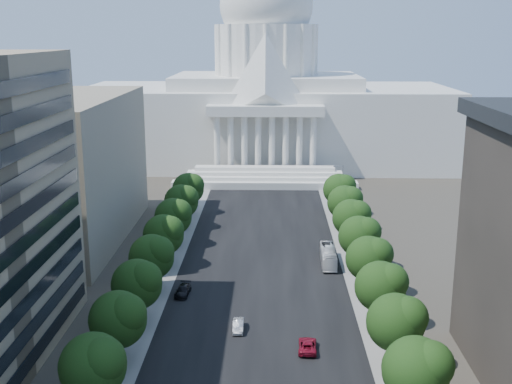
# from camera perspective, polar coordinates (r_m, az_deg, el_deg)

# --- Properties ---
(road_asphalt) EXTENTS (30.00, 260.00, 0.01)m
(road_asphalt) POSITION_cam_1_polar(r_m,az_deg,el_deg) (125.82, 0.47, -5.72)
(road_asphalt) COLOR black
(road_asphalt) RESTS_ON ground
(sidewalk_left) EXTENTS (8.00, 260.00, 0.02)m
(sidewalk_left) POSITION_cam_1_polar(r_m,az_deg,el_deg) (127.52, -8.14, -5.59)
(sidewalk_left) COLOR gray
(sidewalk_left) RESTS_ON ground
(sidewalk_right) EXTENTS (8.00, 260.00, 0.02)m
(sidewalk_right) POSITION_cam_1_polar(r_m,az_deg,el_deg) (126.97, 9.11, -5.72)
(sidewalk_right) COLOR gray
(sidewalk_right) RESTS_ON ground
(capitol) EXTENTS (120.00, 56.00, 73.00)m
(capitol) POSITION_cam_1_polar(r_m,az_deg,el_deg) (214.50, 0.90, 7.99)
(capitol) COLOR white
(capitol) RESTS_ON ground
(office_block_left_far) EXTENTS (38.00, 52.00, 30.00)m
(office_block_left_far) POSITION_cam_1_polar(r_m,az_deg,el_deg) (140.48, -19.44, 1.92)
(office_block_left_far) COLOR gray
(office_block_left_far) RESTS_ON ground
(tree_l_c) EXTENTS (7.79, 7.60, 9.97)m
(tree_l_c) POSITION_cam_1_polar(r_m,az_deg,el_deg) (76.17, -14.10, -14.66)
(tree_l_c) COLOR #33261C
(tree_l_c) RESTS_ON ground
(tree_l_d) EXTENTS (7.79, 7.60, 9.97)m
(tree_l_d) POSITION_cam_1_polar(r_m,az_deg,el_deg) (86.53, -12.00, -10.91)
(tree_l_d) COLOR #33261C
(tree_l_d) RESTS_ON ground
(tree_l_e) EXTENTS (7.79, 7.60, 9.97)m
(tree_l_e) POSITION_cam_1_polar(r_m,az_deg,el_deg) (97.27, -10.39, -7.96)
(tree_l_e) COLOR #33261C
(tree_l_e) RESTS_ON ground
(tree_l_f) EXTENTS (7.79, 7.60, 9.97)m
(tree_l_f) POSITION_cam_1_polar(r_m,az_deg,el_deg) (108.28, -9.12, -5.60)
(tree_l_f) COLOR #33261C
(tree_l_f) RESTS_ON ground
(tree_l_g) EXTENTS (7.79, 7.60, 9.97)m
(tree_l_g) POSITION_cam_1_polar(r_m,az_deg,el_deg) (119.47, -8.10, -3.68)
(tree_l_g) COLOR #33261C
(tree_l_g) RESTS_ON ground
(tree_l_h) EXTENTS (7.79, 7.60, 9.97)m
(tree_l_h) POSITION_cam_1_polar(r_m,az_deg,el_deg) (130.81, -7.25, -2.09)
(tree_l_h) COLOR #33261C
(tree_l_h) RESTS_ON ground
(tree_l_i) EXTENTS (7.79, 7.60, 9.97)m
(tree_l_i) POSITION_cam_1_polar(r_m,az_deg,el_deg) (142.26, -6.54, -0.75)
(tree_l_i) COLOR #33261C
(tree_l_i) RESTS_ON ground
(tree_l_j) EXTENTS (7.79, 7.60, 9.97)m
(tree_l_j) POSITION_cam_1_polar(r_m,az_deg,el_deg) (153.79, -5.94, 0.39)
(tree_l_j) COLOR #33261C
(tree_l_j) RESTS_ON ground
(tree_r_c) EXTENTS (7.79, 7.60, 9.97)m
(tree_r_c) POSITION_cam_1_polar(r_m,az_deg,el_deg) (75.45, 14.32, -14.97)
(tree_r_c) COLOR #33261C
(tree_r_c) RESTS_ON ground
(tree_r_d) EXTENTS (7.79, 7.60, 9.97)m
(tree_r_d) POSITION_cam_1_polar(r_m,az_deg,el_deg) (85.90, 12.56, -11.13)
(tree_r_d) COLOR #33261C
(tree_r_d) RESTS_ON ground
(tree_r_e) EXTENTS (7.79, 7.60, 9.97)m
(tree_r_e) POSITION_cam_1_polar(r_m,az_deg,el_deg) (96.71, 11.21, -8.13)
(tree_r_e) COLOR #33261C
(tree_r_e) RESTS_ON ground
(tree_r_f) EXTENTS (7.79, 7.60, 9.97)m
(tree_r_f) POSITION_cam_1_polar(r_m,az_deg,el_deg) (107.77, 10.16, -5.74)
(tree_r_f) COLOR #33261C
(tree_r_f) RESTS_ON ground
(tree_r_g) EXTENTS (7.79, 7.60, 9.97)m
(tree_r_g) POSITION_cam_1_polar(r_m,az_deg,el_deg) (119.01, 9.30, -3.80)
(tree_r_g) COLOR #33261C
(tree_r_g) RESTS_ON ground
(tree_r_h) EXTENTS (7.79, 7.60, 9.97)m
(tree_r_h) POSITION_cam_1_polar(r_m,az_deg,el_deg) (130.39, 8.60, -2.19)
(tree_r_h) COLOR #33261C
(tree_r_h) RESTS_ON ground
(tree_r_i) EXTENTS (7.79, 7.60, 9.97)m
(tree_r_i) POSITION_cam_1_polar(r_m,az_deg,el_deg) (141.87, 8.02, -0.84)
(tree_r_i) COLOR #33261C
(tree_r_i) RESTS_ON ground
(tree_r_j) EXTENTS (7.79, 7.60, 9.97)m
(tree_r_j) POSITION_cam_1_polar(r_m,az_deg,el_deg) (153.43, 7.52, 0.31)
(tree_r_j) COLOR #33261C
(tree_r_j) RESTS_ON ground
(streetlight_b) EXTENTS (2.61, 0.44, 9.00)m
(streetlight_b) POSITION_cam_1_polar(r_m,az_deg,el_deg) (75.43, 15.63, -15.61)
(streetlight_b) COLOR gray
(streetlight_b) RESTS_ON ground
(streetlight_c) EXTENTS (2.61, 0.44, 9.00)m
(streetlight_c) POSITION_cam_1_polar(r_m,az_deg,el_deg) (97.40, 12.09, -8.42)
(streetlight_c) COLOR gray
(streetlight_c) RESTS_ON ground
(streetlight_d) EXTENTS (2.61, 0.44, 9.00)m
(streetlight_d) POSITION_cam_1_polar(r_m,az_deg,el_deg) (120.55, 9.96, -3.91)
(streetlight_d) COLOR gray
(streetlight_d) RESTS_ON ground
(streetlight_e) EXTENTS (2.61, 0.44, 9.00)m
(streetlight_e) POSITION_cam_1_polar(r_m,az_deg,el_deg) (144.32, 8.53, -0.86)
(streetlight_e) COLOR gray
(streetlight_e) RESTS_ON ground
(streetlight_f) EXTENTS (2.61, 0.44, 9.00)m
(streetlight_f) POSITION_cam_1_polar(r_m,az_deg,el_deg) (168.45, 7.51, 1.32)
(streetlight_f) COLOR gray
(streetlight_f) RESTS_ON ground
(car_silver) EXTENTS (1.59, 4.47, 1.47)m
(car_silver) POSITION_cam_1_polar(r_m,az_deg,el_deg) (95.86, -1.58, -11.80)
(car_silver) COLOR #9FA0A6
(car_silver) RESTS_ON ground
(car_red) EXTENTS (2.74, 5.43, 1.47)m
(car_red) POSITION_cam_1_polar(r_m,az_deg,el_deg) (90.64, 4.60, -13.45)
(car_red) COLOR maroon
(car_red) RESTS_ON ground
(car_dark_b) EXTENTS (2.48, 5.33, 1.51)m
(car_dark_b) POSITION_cam_1_polar(r_m,az_deg,el_deg) (108.42, -6.51, -8.71)
(car_dark_b) COLOR black
(car_dark_b) RESTS_ON ground
(city_bus) EXTENTS (2.87, 11.24, 3.11)m
(city_bus) POSITION_cam_1_polar(r_m,az_deg,el_deg) (122.01, 6.45, -5.68)
(city_bus) COLOR silver
(city_bus) RESTS_ON ground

